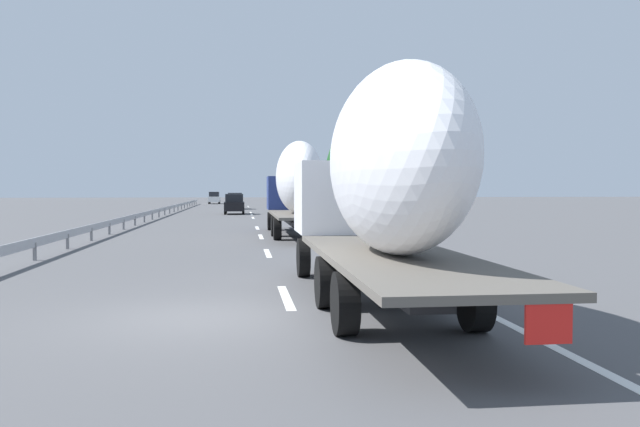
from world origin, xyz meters
The scene contains 21 objects.
ground_plane centered at (40.00, 0.00, 0.00)m, with size 260.00×260.00×0.00m, color #4C4C4F.
lane_stripe_0 centered at (2.00, -1.80, 0.00)m, with size 3.20×0.20×0.01m, color white.
lane_stripe_1 centered at (11.75, -1.80, 0.00)m, with size 3.20×0.20×0.01m, color white.
lane_stripe_2 centered at (20.01, -1.80, 0.00)m, with size 3.20×0.20×0.01m, color white.
lane_stripe_3 centered at (27.28, -1.80, 0.00)m, with size 3.20×0.20×0.01m, color white.
lane_stripe_4 centered at (41.15, -1.80, 0.00)m, with size 3.20×0.20×0.01m, color white.
lane_stripe_5 centered at (47.97, -1.80, 0.00)m, with size 3.20×0.20×0.01m, color white.
lane_stripe_6 centered at (53.07, -1.80, 0.00)m, with size 3.20×0.20×0.01m, color white.
lane_stripe_7 centered at (75.97, -1.80, 0.00)m, with size 3.20×0.20×0.01m, color white.
lane_stripe_8 centered at (73.80, -1.80, 0.00)m, with size 3.20×0.20×0.01m, color white.
edge_line_right centered at (45.00, -5.50, 0.00)m, with size 110.00×0.20×0.01m, color white.
truck_lead centered at (20.07, -3.60, 2.58)m, with size 13.58×2.55×4.67m.
truck_trailing centered at (0.53, -3.60, 2.57)m, with size 12.90×2.55×4.60m.
car_silver_hatch centered at (64.48, -0.12, 0.96)m, with size 4.48×1.85×1.92m.
car_black_suv centered at (49.10, -0.20, 0.95)m, with size 4.11×1.88×1.91m.
car_white_van centered at (91.94, 3.41, 0.96)m, with size 4.76×1.79×1.92m.
road_sign centered at (44.50, -6.70, 2.35)m, with size 0.10×0.90×3.42m.
tree_0 centered at (77.90, -10.16, 4.20)m, with size 2.93×2.93×7.19m.
tree_1 centered at (52.77, -11.90, 4.21)m, with size 3.14×3.14×6.92m.
tree_2 centered at (51.79, -9.96, 4.59)m, with size 3.28×3.28×7.24m.
guardrail_median centered at (43.00, 6.00, 0.58)m, with size 94.00×0.10×0.76m.
Camera 1 is at (-12.03, -0.83, 2.38)m, focal length 36.14 mm.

